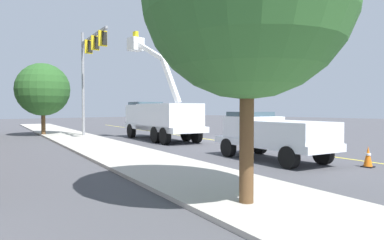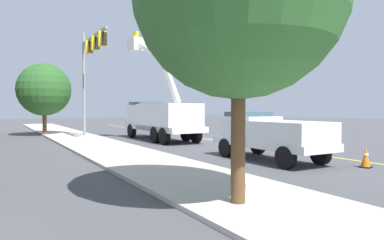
{
  "view_description": "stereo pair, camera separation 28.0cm",
  "coord_description": "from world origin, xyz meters",
  "px_view_note": "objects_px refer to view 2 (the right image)",
  "views": [
    {
      "loc": [
        -17.13,
        17.35,
        2.23
      ],
      "look_at": [
        0.64,
        1.2,
        1.4
      ],
      "focal_mm": 32.39,
      "sensor_mm": 36.0,
      "label": 1
    },
    {
      "loc": [
        -17.32,
        17.14,
        2.23
      ],
      "look_at": [
        0.64,
        1.2,
        1.4
      ],
      "focal_mm": 32.39,
      "sensor_mm": 36.0,
      "label": 2
    }
  ],
  "objects_px": {
    "utility_bucket_truck": "(160,117)",
    "service_pickup_truck": "(271,134)",
    "traffic_cone_leading": "(366,157)",
    "passing_minivan": "(179,121)",
    "traffic_signal_mast": "(90,61)",
    "traffic_cone_mid_front": "(229,139)",
    "traffic_cone_mid_rear": "(156,130)"
  },
  "relations": [
    {
      "from": "traffic_cone_mid_rear",
      "to": "passing_minivan",
      "type": "bearing_deg",
      "value": -62.31
    },
    {
      "from": "service_pickup_truck",
      "to": "traffic_cone_mid_rear",
      "type": "height_order",
      "value": "service_pickup_truck"
    },
    {
      "from": "passing_minivan",
      "to": "traffic_cone_mid_front",
      "type": "bearing_deg",
      "value": 152.99
    },
    {
      "from": "utility_bucket_truck",
      "to": "traffic_cone_leading",
      "type": "xyz_separation_m",
      "value": [
        -14.22,
        0.93,
        -1.24
      ]
    },
    {
      "from": "service_pickup_truck",
      "to": "traffic_cone_mid_front",
      "type": "distance_m",
      "value": 5.86
    },
    {
      "from": "service_pickup_truck",
      "to": "traffic_cone_mid_front",
      "type": "bearing_deg",
      "value": -30.24
    },
    {
      "from": "passing_minivan",
      "to": "traffic_cone_mid_front",
      "type": "distance_m",
      "value": 13.56
    },
    {
      "from": "utility_bucket_truck",
      "to": "service_pickup_truck",
      "type": "distance_m",
      "value": 11.05
    },
    {
      "from": "service_pickup_truck",
      "to": "traffic_signal_mast",
      "type": "bearing_deg",
      "value": 3.27
    },
    {
      "from": "service_pickup_truck",
      "to": "traffic_cone_leading",
      "type": "relative_size",
      "value": 7.44
    },
    {
      "from": "passing_minivan",
      "to": "traffic_signal_mast",
      "type": "xyz_separation_m",
      "value": [
        -1.82,
        9.96,
        4.7
      ]
    },
    {
      "from": "traffic_cone_mid_rear",
      "to": "utility_bucket_truck",
      "type": "bearing_deg",
      "value": 147.57
    },
    {
      "from": "traffic_cone_mid_rear",
      "to": "traffic_cone_leading",
      "type": "bearing_deg",
      "value": 169.24
    },
    {
      "from": "service_pickup_truck",
      "to": "traffic_signal_mast",
      "type": "distance_m",
      "value": 15.97
    },
    {
      "from": "traffic_signal_mast",
      "to": "utility_bucket_truck",
      "type": "bearing_deg",
      "value": -145.73
    },
    {
      "from": "traffic_cone_leading",
      "to": "traffic_cone_mid_rear",
      "type": "relative_size",
      "value": 0.9
    },
    {
      "from": "traffic_signal_mast",
      "to": "traffic_cone_mid_front",
      "type": "bearing_deg",
      "value": -159.64
    },
    {
      "from": "service_pickup_truck",
      "to": "passing_minivan",
      "type": "distance_m",
      "value": 19.36
    },
    {
      "from": "utility_bucket_truck",
      "to": "traffic_cone_mid_front",
      "type": "bearing_deg",
      "value": -172.45
    },
    {
      "from": "utility_bucket_truck",
      "to": "traffic_cone_leading",
      "type": "distance_m",
      "value": 14.3
    },
    {
      "from": "traffic_cone_leading",
      "to": "traffic_cone_mid_front",
      "type": "relative_size",
      "value": 0.9
    },
    {
      "from": "traffic_signal_mast",
      "to": "traffic_cone_mid_rear",
      "type": "bearing_deg",
      "value": -95.01
    },
    {
      "from": "utility_bucket_truck",
      "to": "traffic_cone_mid_rear",
      "type": "height_order",
      "value": "utility_bucket_truck"
    },
    {
      "from": "utility_bucket_truck",
      "to": "passing_minivan",
      "type": "distance_m",
      "value": 9.36
    },
    {
      "from": "utility_bucket_truck",
      "to": "passing_minivan",
      "type": "relative_size",
      "value": 1.68
    },
    {
      "from": "utility_bucket_truck",
      "to": "traffic_cone_leading",
      "type": "height_order",
      "value": "utility_bucket_truck"
    },
    {
      "from": "utility_bucket_truck",
      "to": "traffic_cone_mid_front",
      "type": "distance_m",
      "value": 5.96
    },
    {
      "from": "utility_bucket_truck",
      "to": "service_pickup_truck",
      "type": "height_order",
      "value": "utility_bucket_truck"
    },
    {
      "from": "traffic_cone_leading",
      "to": "passing_minivan",
      "type": "bearing_deg",
      "value": -20.96
    },
    {
      "from": "passing_minivan",
      "to": "traffic_cone_mid_rear",
      "type": "relative_size",
      "value": 5.78
    },
    {
      "from": "utility_bucket_truck",
      "to": "traffic_cone_mid_rear",
      "type": "distance_m",
      "value": 4.85
    },
    {
      "from": "utility_bucket_truck",
      "to": "passing_minivan",
      "type": "height_order",
      "value": "utility_bucket_truck"
    }
  ]
}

